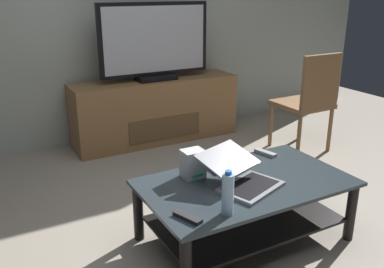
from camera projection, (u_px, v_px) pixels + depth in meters
The scene contains 11 objects.
ground_plane at pixel (225, 245), 2.48m from camera, with size 7.68×7.68×0.00m, color #9E9384.
coffee_table at pixel (245, 199), 2.46m from camera, with size 1.21×0.71×0.39m.
media_cabinet at pixel (156, 110), 4.10m from camera, with size 1.62×0.42×0.61m.
television at pixel (155, 43), 3.87m from camera, with size 1.08×0.20×0.71m.
dining_chair at pixel (309, 98), 3.74m from camera, with size 0.45×0.45×0.91m.
laptop at pixel (241, 176), 2.36m from camera, with size 0.46×0.49×0.18m.
router_box at pixel (193, 164), 2.46m from camera, with size 0.13×0.11×0.17m.
water_bottle_near at pixel (228, 194), 2.04m from camera, with size 0.06×0.06×0.24m.
cell_phone at pixel (214, 170), 2.57m from camera, with size 0.07×0.14×0.01m, color black.
tv_remote at pixel (265, 153), 2.81m from camera, with size 0.04×0.16×0.02m, color #99999E.
soundbar_remote at pixel (188, 217), 2.03m from camera, with size 0.04×0.16×0.02m, color #2D2D30.
Camera 1 is at (-1.19, -1.77, 1.45)m, focal length 39.12 mm.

